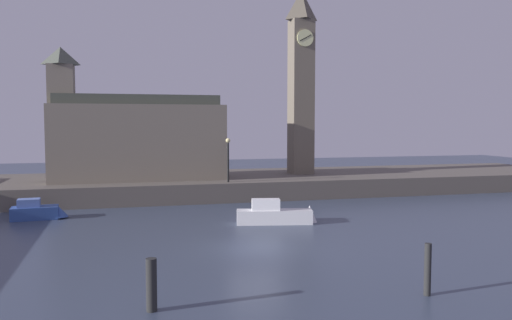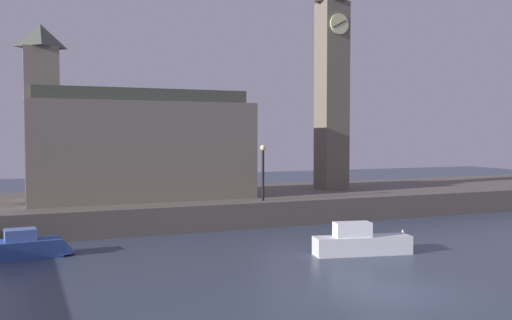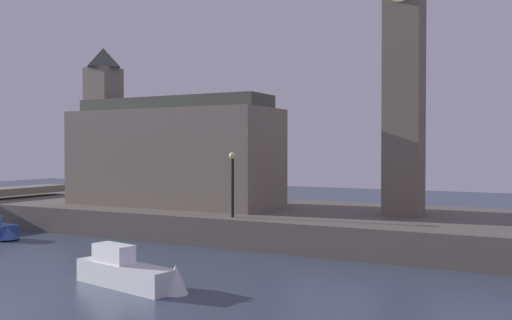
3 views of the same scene
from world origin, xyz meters
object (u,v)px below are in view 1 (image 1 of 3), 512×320
parliament_hall (133,137)px  mooring_post_left (151,285)px  boat_ferry_white (280,215)px  streetlamp (228,154)px  mooring_post_right (428,269)px  boat_tour_blue (39,211)px  clock_tower (301,80)px

parliament_hall → mooring_post_left: size_ratio=7.89×
parliament_hall → boat_ferry_white: parliament_hall is taller
parliament_hall → streetlamp: parliament_hall is taller
streetlamp → mooring_post_right: streetlamp is taller
boat_ferry_white → mooring_post_left: bearing=-122.7°
streetlamp → mooring_post_right: size_ratio=1.83×
parliament_hall → streetlamp: size_ratio=4.02×
streetlamp → boat_ferry_white: (1.22, -9.45, -3.11)m
mooring_post_left → parliament_hall: bearing=89.9°
mooring_post_right → boat_ferry_white: size_ratio=0.36×
streetlamp → mooring_post_left: 23.58m
boat_ferry_white → boat_tour_blue: bearing=159.8°
streetlamp → boat_tour_blue: bearing=-162.0°
mooring_post_left → boat_ferry_white: 15.31m
mooring_post_right → boat_ferry_white: mooring_post_right is taller
streetlamp → boat_ferry_white: 10.02m
mooring_post_right → boat_tour_blue: bearing=129.0°
clock_tower → streetlamp: 11.07m
mooring_post_right → boat_ferry_white: (-1.17, 13.75, -0.39)m
streetlamp → boat_tour_blue: streetlamp is taller
boat_ferry_white → boat_tour_blue: size_ratio=1.47×
streetlamp → boat_ferry_white: size_ratio=0.66×
streetlamp → mooring_post_left: size_ratio=1.96×
boat_tour_blue → boat_ferry_white: bearing=-20.2°
streetlamp → boat_ferry_white: bearing=-82.7°
mooring_post_right → boat_tour_blue: (-15.37, 18.98, -0.43)m
clock_tower → parliament_hall: size_ratio=1.19×
clock_tower → mooring_post_right: (-5.28, -28.25, -8.91)m
streetlamp → mooring_post_right: 23.48m
boat_ferry_white → mooring_post_right: bearing=-85.1°
mooring_post_right → clock_tower: bearing=79.4°
mooring_post_left → boat_ferry_white: size_ratio=0.34×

